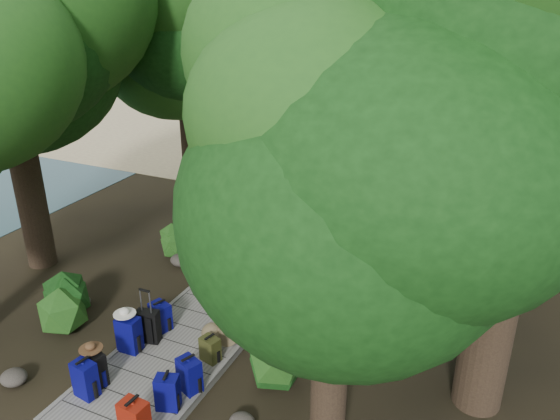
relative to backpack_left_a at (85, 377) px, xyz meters
The scene contains 47 objects.
ground 4.30m from the backpack_left_a, 81.32° to the left, with size 120.00×120.00×0.00m, color black.
sand_beach 20.24m from the backpack_left_a, 88.17° to the left, with size 40.00×22.00×0.02m, color #C4B784.
water_bay 42.87m from the backpack_left_a, 137.01° to the left, with size 50.00×60.00×0.02m, color #25474E.
distant_hill 65.40m from the backpack_left_a, 127.00° to the left, with size 32.00×16.00×12.00m, color black.
boardwalk 5.28m from the backpack_left_a, 82.96° to the left, with size 2.00×12.00×0.12m, color gray.
backpack_left_a is the anchor object (origin of this frame).
backpack_left_b 0.27m from the backpack_left_a, 98.69° to the left, with size 0.36×0.25×0.66m, color black, non-canonical shape.
backpack_left_c 1.22m from the backpack_left_a, 95.36° to the left, with size 0.39×0.28×0.73m, color #04026B, non-canonical shape.
backpack_left_d 1.99m from the backpack_left_a, 90.24° to the left, with size 0.39×0.28×0.59m, color #04026B, non-canonical shape.
backpack_right_a 1.34m from the backpack_left_a, 16.98° to the right, with size 0.40×0.28×0.71m, color #931003, non-canonical shape.
backpack_right_b 1.38m from the backpack_left_a, 13.28° to the left, with size 0.35×0.25×0.64m, color #04026B, non-canonical shape.
backpack_right_c 1.63m from the backpack_left_a, 28.86° to the left, with size 0.38×0.27×0.65m, color #04026B, non-canonical shape.
backpack_right_d 2.07m from the backpack_left_a, 49.63° to the left, with size 0.33×0.24×0.50m, color #393C19, non-canonical shape.
duffel_right_khaki 2.60m from the backpack_left_a, 60.86° to the left, with size 0.42×0.63×0.42m, color olive, non-canonical shape.
duffel_right_black 3.16m from the backpack_left_a, 65.95° to the left, with size 0.43×0.68×0.43m, color black, non-canonical shape.
suitcase_on_boardwalk 1.58m from the backpack_left_a, 88.99° to the left, with size 0.41×0.22×0.63m, color black, non-canonical shape.
lone_suitcase_on_sand 12.10m from the backpack_left_a, 85.80° to the left, with size 0.40×0.23×0.63m, color black, non-canonical shape.
hat_brown 0.49m from the backpack_left_a, 107.56° to the left, with size 0.38×0.38×0.11m, color #51351E, non-canonical shape.
hat_white 1.33m from the backpack_left_a, 97.97° to the left, with size 0.40×0.40×0.13m, color silver, non-canonical shape.
kayak 13.78m from the backpack_left_a, 99.36° to the left, with size 0.66×3.00×0.30m, color #C33A10.
sun_lounger 13.92m from the backpack_left_a, 74.64° to the left, with size 0.56×1.73×0.56m, color silver, non-canonical shape.
tree_right_a 4.97m from the backpack_left_a, 10.94° to the left, with size 4.31×4.31×7.19m, color black, non-canonical shape.
tree_right_b 7.95m from the backpack_left_a, 24.63° to the left, with size 6.06×6.06×10.82m, color black, non-canonical shape.
tree_right_c 8.69m from the backpack_left_a, 53.95° to the left, with size 5.83×5.83×10.09m, color black, non-canonical shape.
tree_right_e 12.48m from the backpack_left_a, 66.66° to the left, with size 4.58×4.58×8.25m, color black, non-canonical shape.
tree_left_b 6.69m from the backpack_left_a, 143.83° to the left, with size 5.09×5.09×9.17m, color black, non-canonical shape.
tree_left_c 8.80m from the backpack_left_a, 110.36° to the left, with size 4.84×4.84×8.41m, color black, non-canonical shape.
tree_back_a 19.79m from the backpack_left_a, 92.15° to the left, with size 5.44×5.44×9.41m, color black, non-canonical shape.
tree_back_c 21.22m from the backpack_left_a, 75.65° to the left, with size 4.82×4.82×8.67m, color black, non-canonical shape.
tree_back_d 19.68m from the backpack_left_a, 103.43° to the left, with size 4.72×4.72×7.87m, color black, non-canonical shape.
palm_right_a 10.61m from the backpack_left_a, 70.93° to the left, with size 4.34×4.34×7.40m, color #163F11, non-canonical shape.
palm_right_b 17.12m from the backpack_left_a, 71.03° to the left, with size 4.72×4.72×9.12m, color #163F11, non-canonical shape.
palm_right_c 17.46m from the backpack_left_a, 79.52° to the left, with size 4.73×4.73×7.52m, color #163F11, non-canonical shape.
palm_left_a 12.27m from the backpack_left_a, 107.63° to the left, with size 4.40×4.40×7.01m, color #163F11, non-canonical shape.
rock_left_a 1.47m from the backpack_left_a, behind, with size 0.46×0.41×0.25m, color #4C473F, non-canonical shape.
rock_left_b 3.00m from the backpack_left_a, 134.55° to the left, with size 0.34×0.30×0.18m, color #4C473F, non-canonical shape.
rock_left_c 4.56m from the backpack_left_a, 105.24° to the left, with size 0.52×0.46×0.28m, color #4C473F, non-canonical shape.
rock_left_d 7.57m from the backpack_left_a, 99.08° to the left, with size 0.31×0.28×0.17m, color #4C473F, non-canonical shape.
rock_right_b 4.17m from the backpack_left_a, 40.59° to the left, with size 0.42×0.37×0.23m, color #4C473F, non-canonical shape.
rock_right_c 6.43m from the backpack_left_a, 65.48° to the left, with size 0.35×0.32×0.19m, color #4C473F, non-canonical shape.
rock_right_d 8.54m from the backpack_left_a, 68.76° to the left, with size 0.53×0.48×0.29m, color #4C473F, non-canonical shape.
shrub_left_a 2.37m from the backpack_left_a, 142.02° to the left, with size 1.14×1.14×1.03m, color #215319, non-canonical shape.
shrub_left_b 5.05m from the backpack_left_a, 108.51° to the left, with size 0.82×0.82×0.74m, color #215319, non-canonical shape.
shrub_left_c 8.86m from the backpack_left_a, 103.64° to the left, with size 1.38×1.38×1.24m, color #215319, non-canonical shape.
shrub_right_a 3.07m from the backpack_left_a, 29.99° to the left, with size 0.99×0.99×0.89m, color #215319, non-canonical shape.
shrub_right_b 6.65m from the backpack_left_a, 62.20° to the left, with size 1.25×1.25×1.13m, color #215319, non-canonical shape.
shrub_right_c 10.62m from the backpack_left_a, 73.75° to the left, with size 0.73×0.73×0.66m, color #215319, non-canonical shape.
Camera 1 is at (5.02, -9.18, 6.28)m, focal length 35.00 mm.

